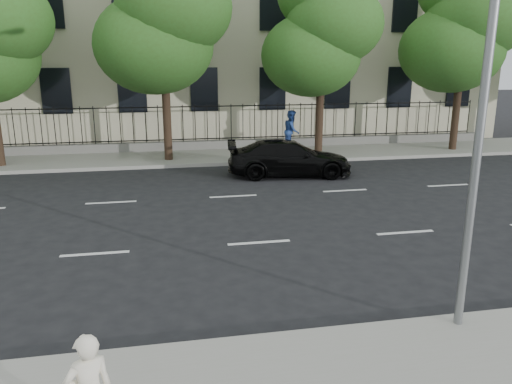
% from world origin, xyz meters
% --- Properties ---
extents(ground, '(120.00, 120.00, 0.00)m').
position_xyz_m(ground, '(0.00, 0.00, 0.00)').
color(ground, black).
rests_on(ground, ground).
extents(far_sidewalk, '(60.00, 4.00, 0.15)m').
position_xyz_m(far_sidewalk, '(0.00, 14.00, 0.07)').
color(far_sidewalk, gray).
rests_on(far_sidewalk, ground).
extents(lane_markings, '(49.60, 4.62, 0.01)m').
position_xyz_m(lane_markings, '(0.00, 4.75, 0.01)').
color(lane_markings, silver).
rests_on(lane_markings, ground).
extents(iron_fence, '(30.00, 0.50, 2.20)m').
position_xyz_m(iron_fence, '(0.00, 15.70, 0.65)').
color(iron_fence, slate).
rests_on(iron_fence, far_sidewalk).
extents(street_light, '(0.25, 3.32, 8.05)m').
position_xyz_m(street_light, '(2.50, -1.77, 5.15)').
color(street_light, slate).
rests_on(street_light, near_sidewalk).
extents(tree_c, '(5.89, 5.50, 9.80)m').
position_xyz_m(tree_c, '(-1.96, 13.36, 6.41)').
color(tree_c, '#382619').
rests_on(tree_c, far_sidewalk).
extents(tree_d, '(5.34, 4.94, 8.84)m').
position_xyz_m(tree_d, '(5.04, 13.36, 5.84)').
color(tree_d, '#382619').
rests_on(tree_d, far_sidewalk).
extents(tree_e, '(5.71, 5.31, 9.46)m').
position_xyz_m(tree_e, '(12.04, 13.36, 6.20)').
color(tree_e, '#382619').
rests_on(tree_e, far_sidewalk).
extents(black_sedan, '(5.10, 2.60, 1.42)m').
position_xyz_m(black_sedan, '(2.65, 9.67, 0.71)').
color(black_sedan, black).
rests_on(black_sedan, ground).
extents(pedestrian_far, '(1.04, 1.17, 1.98)m').
position_xyz_m(pedestrian_far, '(3.96, 14.24, 1.14)').
color(pedestrian_far, '#274491').
rests_on(pedestrian_far, far_sidewalk).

